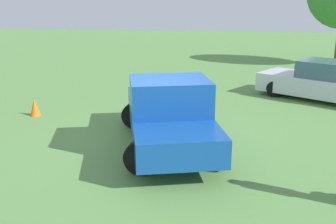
{
  "coord_description": "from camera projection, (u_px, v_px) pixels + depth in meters",
  "views": [
    {
      "loc": [
        1.71,
        -9.06,
        3.54
      ],
      "look_at": [
        0.27,
        0.01,
        0.9
      ],
      "focal_mm": 41.23,
      "sensor_mm": 36.0,
      "label": 1
    }
  ],
  "objects": [
    {
      "name": "sedan_near",
      "position": [
        323.0,
        82.0,
        14.26
      ],
      "size": [
        4.77,
        3.95,
        1.46
      ],
      "rotation": [
        0.0,
        0.0,
        2.57
      ],
      "color": "black",
      "rests_on": "ground_plane"
    },
    {
      "name": "pickup_truck",
      "position": [
        169.0,
        113.0,
        9.42
      ],
      "size": [
        3.14,
        5.23,
        1.79
      ],
      "rotation": [
        0.0,
        0.0,
        1.86
      ],
      "color": "black",
      "rests_on": "ground_plane"
    },
    {
      "name": "ground_plane",
      "position": [
        157.0,
        145.0,
        9.83
      ],
      "size": [
        80.0,
        80.0,
        0.0
      ],
      "primitive_type": "plane",
      "color": "#5B8C47"
    },
    {
      "name": "traffic_cone",
      "position": [
        35.0,
        107.0,
        12.34
      ],
      "size": [
        0.32,
        0.32,
        0.55
      ],
      "primitive_type": "cone",
      "color": "orange",
      "rests_on": "ground_plane"
    }
  ]
}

